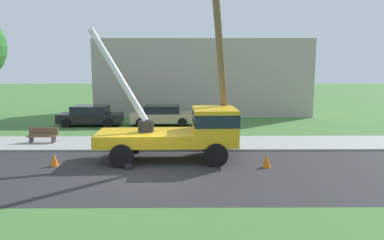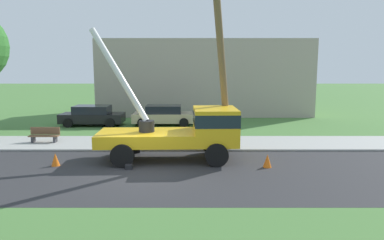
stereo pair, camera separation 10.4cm
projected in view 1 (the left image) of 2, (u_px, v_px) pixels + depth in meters
ground_plane at (163, 124)px, 26.30m from camera, size 120.00×120.00×0.00m
road_asphalt at (143, 173)px, 14.43m from camera, size 80.00×7.22×0.01m
sidewalk_strip at (155, 143)px, 19.72m from camera, size 80.00×3.49×0.10m
utility_truck at (186, 129)px, 16.27m from camera, size 6.84×3.21×5.98m
leaning_utility_pole at (221, 60)px, 16.40m from camera, size 1.49×3.13×8.72m
traffic_cone_ahead at (267, 161)px, 15.19m from camera, size 0.36×0.36×0.56m
traffic_cone_behind at (54, 160)px, 15.35m from camera, size 0.36×0.36×0.56m
parked_sedan_black at (91, 116)px, 25.67m from camera, size 4.42×2.05×1.42m
parked_sedan_tan at (162, 115)px, 25.89m from camera, size 4.42×2.06×1.42m
park_bench at (43, 136)px, 19.67m from camera, size 1.60×0.45×0.90m
lowrise_building_backdrop at (202, 77)px, 32.12m from camera, size 18.00×6.00×6.40m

